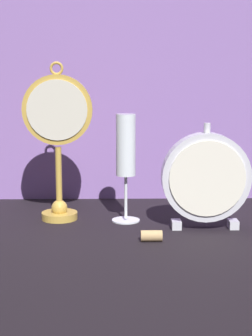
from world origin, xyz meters
TOP-DOWN VIEW (x-y plane):
  - ground_plane at (0.00, 0.00)m, footprint 4.00×4.00m
  - fabric_backdrop_drape at (0.00, 0.33)m, footprint 1.32×0.01m
  - pocket_watch_on_stand at (-0.15, 0.12)m, footprint 0.15×0.08m
  - mantel_clock_silver at (0.17, 0.03)m, footprint 0.19×0.04m
  - champagne_flute at (-0.00, 0.10)m, footprint 0.06×0.06m
  - wine_cork at (0.05, -0.05)m, footprint 0.04×0.02m

SIDE VIEW (x-z plane):
  - ground_plane at x=0.00m, z-range 0.00..0.00m
  - wine_cork at x=0.05m, z-range 0.00..0.02m
  - mantel_clock_silver at x=0.17m, z-range 0.00..0.22m
  - champagne_flute at x=0.00m, z-range 0.03..0.27m
  - pocket_watch_on_stand at x=-0.15m, z-range 0.01..0.36m
  - fabric_backdrop_drape at x=0.00m, z-range 0.00..0.62m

